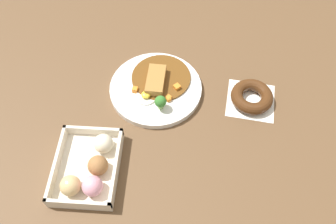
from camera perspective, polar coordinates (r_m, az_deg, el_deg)
The scene contains 4 objects.
ground_plane at distance 0.98m, azimuth -0.02°, elevation 0.06°, with size 1.60×1.60×0.00m, color brown.
curry_plate at distance 1.02m, azimuth -1.93°, elevation 4.10°, with size 0.27×0.27×0.06m.
donut_box at distance 0.89m, azimuth -12.81°, elevation -9.04°, with size 0.21×0.16×0.06m.
chocolate_ring_donut at distance 1.02m, azimuth 13.59°, elevation 2.43°, with size 0.15×0.15×0.04m.
Camera 1 is at (-0.55, -0.04, 0.81)m, focal length 37.12 mm.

